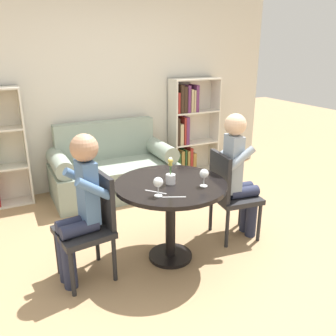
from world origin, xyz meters
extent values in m
plane|color=tan|center=(0.00, 0.00, 0.00)|extent=(16.00, 16.00, 0.00)
cube|color=beige|center=(0.00, 2.12, 1.35)|extent=(5.20, 0.05, 2.70)
cylinder|color=black|center=(0.00, 0.00, 0.72)|extent=(0.98, 0.98, 0.03)
cylinder|color=black|center=(0.00, 0.00, 0.37)|extent=(0.09, 0.09, 0.68)
cylinder|color=black|center=(0.00, 0.00, 0.01)|extent=(0.40, 0.40, 0.03)
cube|color=gray|center=(0.00, 1.64, 0.21)|extent=(1.55, 0.80, 0.42)
cube|color=gray|center=(0.00, 1.96, 0.67)|extent=(1.33, 0.16, 0.50)
cylinder|color=gray|center=(-0.67, 1.64, 0.53)|extent=(0.22, 0.72, 0.22)
cylinder|color=gray|center=(0.67, 1.64, 0.53)|extent=(0.22, 0.72, 0.22)
cube|color=silver|center=(-1.00, 1.93, 0.71)|extent=(0.02, 0.28, 1.42)
cube|color=silver|center=(-1.35, 1.93, 0.01)|extent=(0.69, 0.28, 0.02)
cube|color=silver|center=(1.35, 2.06, 0.71)|extent=(0.74, 0.02, 1.42)
cube|color=silver|center=(1.00, 1.93, 0.71)|extent=(0.02, 0.28, 1.42)
cube|color=silver|center=(1.71, 1.93, 0.71)|extent=(0.02, 0.28, 1.42)
cube|color=silver|center=(1.35, 1.93, 0.01)|extent=(0.69, 0.28, 0.02)
cube|color=silver|center=(1.35, 1.93, 0.48)|extent=(0.69, 0.28, 0.02)
cube|color=silver|center=(1.35, 1.93, 0.94)|extent=(0.69, 0.28, 0.02)
cube|color=silver|center=(1.35, 1.93, 1.41)|extent=(0.69, 0.28, 0.02)
cube|color=#234723|center=(1.05, 1.92, 0.19)|extent=(0.05, 0.23, 0.34)
cube|color=olive|center=(1.12, 1.92, 0.21)|extent=(0.05, 0.23, 0.37)
cube|color=#234723|center=(1.17, 1.92, 0.21)|extent=(0.03, 0.23, 0.38)
cube|color=olive|center=(1.21, 1.92, 0.20)|extent=(0.04, 0.23, 0.36)
cube|color=maroon|center=(1.26, 1.92, 0.22)|extent=(0.04, 0.23, 0.40)
cube|color=olive|center=(1.32, 1.92, 0.18)|extent=(0.05, 0.23, 0.31)
cube|color=#332319|center=(1.04, 1.92, 0.69)|extent=(0.03, 0.23, 0.40)
cube|color=tan|center=(1.09, 1.92, 0.64)|extent=(0.05, 0.23, 0.31)
cube|color=maroon|center=(1.15, 1.92, 0.69)|extent=(0.03, 0.23, 0.40)
cube|color=#602D5B|center=(1.19, 1.92, 0.69)|extent=(0.05, 0.23, 0.40)
cube|color=maroon|center=(1.04, 1.92, 1.10)|extent=(0.03, 0.23, 0.29)
cube|color=#332319|center=(1.09, 1.92, 1.15)|extent=(0.05, 0.23, 0.39)
cube|color=#332319|center=(1.15, 1.92, 1.14)|extent=(0.05, 0.23, 0.37)
cube|color=#602D5B|center=(1.20, 1.92, 1.14)|extent=(0.04, 0.23, 0.38)
cube|color=tan|center=(1.25, 1.92, 1.12)|extent=(0.04, 0.23, 0.32)
cube|color=tan|center=(1.29, 1.92, 1.11)|extent=(0.03, 0.23, 0.31)
cube|color=#602D5B|center=(1.34, 1.92, 1.14)|extent=(0.04, 0.23, 0.38)
cylinder|color=#232326|center=(-0.97, 0.21, 0.20)|extent=(0.04, 0.04, 0.40)
cylinder|color=#232326|center=(-0.92, -0.15, 0.20)|extent=(0.04, 0.04, 0.40)
cylinder|color=#232326|center=(-0.61, 0.25, 0.20)|extent=(0.04, 0.04, 0.40)
cylinder|color=#232326|center=(-0.57, -0.10, 0.20)|extent=(0.04, 0.04, 0.40)
cube|color=#232326|center=(-0.77, 0.05, 0.42)|extent=(0.47, 0.47, 0.05)
cube|color=#232326|center=(-0.58, 0.08, 0.68)|extent=(0.09, 0.38, 0.45)
cylinder|color=#232326|center=(0.92, -0.12, 0.20)|extent=(0.04, 0.04, 0.40)
cylinder|color=#232326|center=(0.97, 0.23, 0.20)|extent=(0.04, 0.04, 0.40)
cylinder|color=#232326|center=(0.57, -0.08, 0.20)|extent=(0.04, 0.04, 0.40)
cylinder|color=#232326|center=(0.61, 0.27, 0.20)|extent=(0.04, 0.04, 0.40)
cube|color=#232326|center=(0.77, 0.07, 0.42)|extent=(0.47, 0.47, 0.05)
cube|color=#232326|center=(0.58, 0.10, 0.68)|extent=(0.08, 0.38, 0.45)
cylinder|color=#282D47|center=(-0.93, 0.08, 0.23)|extent=(0.11, 0.11, 0.45)
cylinder|color=#282D47|center=(-0.92, -0.03, 0.23)|extent=(0.11, 0.11, 0.45)
cylinder|color=#282D47|center=(-0.82, 0.09, 0.50)|extent=(0.31, 0.15, 0.11)
cylinder|color=#282D47|center=(-0.81, -0.02, 0.50)|extent=(0.31, 0.15, 0.11)
cube|color=#4C709E|center=(-0.71, 0.05, 0.76)|extent=(0.15, 0.21, 0.52)
cylinder|color=#4C709E|center=(-0.72, 0.19, 0.84)|extent=(0.29, 0.11, 0.23)
cylinder|color=#4C709E|center=(-0.69, -0.08, 0.84)|extent=(0.29, 0.11, 0.23)
sphere|color=tan|center=(-0.71, 0.05, 1.13)|extent=(0.22, 0.22, 0.22)
cylinder|color=#282D47|center=(0.92, -0.01, 0.23)|extent=(0.11, 0.11, 0.45)
cylinder|color=#282D47|center=(0.93, 0.10, 0.23)|extent=(0.11, 0.11, 0.45)
cylinder|color=#282D47|center=(0.81, 0.01, 0.50)|extent=(0.31, 0.14, 0.11)
cylinder|color=#282D47|center=(0.82, 0.12, 0.50)|extent=(0.31, 0.14, 0.11)
cube|color=#93A3B2|center=(0.71, 0.07, 0.79)|extent=(0.14, 0.21, 0.56)
cylinder|color=#93A3B2|center=(0.69, -0.06, 0.88)|extent=(0.29, 0.10, 0.23)
cylinder|color=#93A3B2|center=(0.72, 0.21, 0.88)|extent=(0.29, 0.10, 0.23)
sphere|color=beige|center=(0.71, 0.07, 1.17)|extent=(0.21, 0.21, 0.21)
cylinder|color=white|center=(-0.21, -0.21, 0.74)|extent=(0.06, 0.06, 0.00)
cylinder|color=white|center=(-0.21, -0.21, 0.79)|extent=(0.01, 0.01, 0.08)
sphere|color=white|center=(-0.21, -0.21, 0.86)|extent=(0.08, 0.08, 0.08)
sphere|color=#E58E75|center=(-0.21, -0.21, 0.85)|extent=(0.06, 0.06, 0.06)
cylinder|color=white|center=(0.22, -0.19, 0.74)|extent=(0.06, 0.06, 0.00)
cylinder|color=white|center=(0.22, -0.19, 0.78)|extent=(0.01, 0.01, 0.08)
sphere|color=white|center=(0.22, -0.19, 0.85)|extent=(0.08, 0.08, 0.08)
sphere|color=#E58E75|center=(0.22, -0.19, 0.84)|extent=(0.06, 0.06, 0.06)
cylinder|color=silver|center=(-0.01, -0.01, 0.78)|extent=(0.08, 0.08, 0.08)
cylinder|color=#4C7A42|center=(0.00, -0.01, 0.88)|extent=(0.01, 0.01, 0.12)
sphere|color=#EACC4C|center=(0.00, -0.01, 0.94)|extent=(0.04, 0.04, 0.04)
cylinder|color=#4C7A42|center=(-0.01, -0.01, 0.89)|extent=(0.01, 0.00, 0.14)
sphere|color=silver|center=(-0.01, -0.01, 0.96)|extent=(0.04, 0.04, 0.04)
cylinder|color=#4C7A42|center=(-0.02, -0.03, 0.89)|extent=(0.00, 0.01, 0.13)
sphere|color=#EACC4C|center=(-0.02, -0.03, 0.96)|extent=(0.04, 0.04, 0.04)
cylinder|color=#4C7A42|center=(-0.01, -0.01, 0.87)|extent=(0.01, 0.01, 0.09)
sphere|color=#EACC4C|center=(-0.01, -0.01, 0.91)|extent=(0.04, 0.04, 0.04)
cube|color=silver|center=(-0.11, -0.28, 0.74)|extent=(0.18, 0.09, 0.00)
cube|color=silver|center=(-0.20, -0.13, 0.74)|extent=(0.13, 0.15, 0.00)
camera|label=1|loc=(-1.28, -2.55, 1.87)|focal=38.00mm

